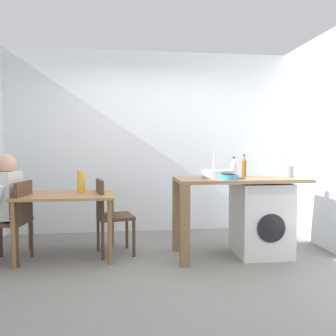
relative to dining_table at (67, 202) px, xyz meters
The scene contains 16 objects.
ground_plane 1.35m from the dining_table, 28.18° to the right, with size 5.46×5.46×0.00m, color slate.
wall_back 1.73m from the dining_table, 48.70° to the left, with size 4.60×0.10×2.70m, color silver.
dining_table is the anchor object (origin of this frame).
chair_person_seat 0.57m from the dining_table, 168.49° to the right, with size 0.46×0.46×0.90m.
chair_opposite 0.50m from the dining_table, ahead, with size 0.48×0.48×0.90m.
seated_person 0.71m from the dining_table, behind, with size 0.53×0.53×1.20m.
kitchen_counter 1.80m from the dining_table, ahead, with size 1.50×0.68×0.92m.
washing_machine 2.28m from the dining_table, ahead, with size 0.60×0.61×0.86m.
sink_basin 1.78m from the dining_table, ahead, with size 0.38×0.38×0.09m, color #9EA0A5.
tap 1.79m from the dining_table, ahead, with size 0.02×0.02×0.28m, color #B2B2B7.
bottle_tall_green 2.02m from the dining_table, ahead, with size 0.07×0.07×0.24m.
bottle_squat_brown 2.12m from the dining_table, ahead, with size 0.06×0.06×0.27m.
mixing_bowl 1.87m from the dining_table, 11.92° to the right, with size 0.21×0.21×0.06m.
utensil_crock 2.66m from the dining_table, ahead, with size 0.11×0.11×0.30m.
vase 0.29m from the dining_table, 33.69° to the left, with size 0.09×0.09×0.25m, color gold.
scissors 1.99m from the dining_table, ahead, with size 0.15×0.06×0.01m.
Camera 1 is at (-0.37, -3.51, 1.28)m, focal length 37.01 mm.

